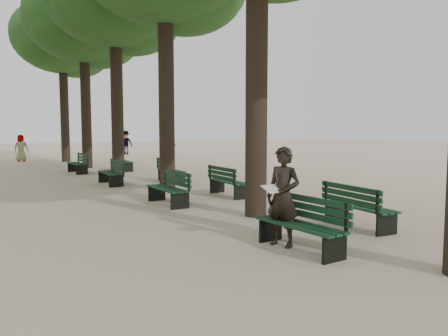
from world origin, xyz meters
TOP-DOWN VIEW (x-y plane):
  - ground at (0.00, 0.00)m, footprint 120.00×120.00m
  - tree_central_4 at (1.50, 18.00)m, footprint 6.00×6.00m
  - tree_central_5 at (1.50, 23.00)m, footprint 6.00×6.00m
  - bench_left_0 at (0.37, 0.19)m, footprint 0.62×1.81m
  - bench_left_1 at (0.37, 5.54)m, footprint 0.60×1.81m
  - bench_left_2 at (0.37, 10.57)m, footprint 0.66×1.83m
  - bench_left_3 at (0.37, 15.50)m, footprint 0.59×1.81m
  - bench_right_0 at (2.63, 0.85)m, footprint 0.79×1.86m
  - bench_right_1 at (2.63, 5.94)m, footprint 0.69×1.83m
  - bench_right_2 at (2.63, 10.09)m, footprint 0.70×1.84m
  - bench_right_3 at (2.63, 15.55)m, footprint 0.76×1.85m
  - man_with_map at (0.32, 0.59)m, footprint 0.72×0.79m
  - pedestrian_b at (7.29, 28.38)m, footprint 1.12×1.14m
  - pedestrian_c at (8.51, 22.78)m, footprint 1.02×0.44m
  - pedestrian_d at (-0.82, 24.83)m, footprint 0.89×0.61m

SIDE VIEW (x-z plane):
  - ground at x=0.00m, z-range 0.00..0.00m
  - bench_left_0 at x=0.37m, z-range -0.19..0.73m
  - bench_left_1 at x=0.37m, z-range -0.19..0.73m
  - bench_left_2 at x=0.37m, z-range -0.19..0.73m
  - bench_left_3 at x=0.37m, z-range -0.19..0.73m
  - bench_right_0 at x=2.63m, z-range -0.19..0.73m
  - bench_right_1 at x=2.63m, z-range -0.19..0.73m
  - bench_right_2 at x=2.63m, z-range -0.19..0.73m
  - bench_right_3 at x=2.63m, z-range -0.19..0.73m
  - pedestrian_c at x=8.51m, z-range 0.00..1.69m
  - pedestrian_d at x=-0.82m, z-range 0.00..1.70m
  - man_with_map at x=0.32m, z-range 0.00..1.78m
  - pedestrian_b at x=7.29m, z-range 0.00..1.89m
  - tree_central_4 at x=1.50m, z-range 2.68..12.63m
  - tree_central_5 at x=1.50m, z-range 2.68..12.63m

